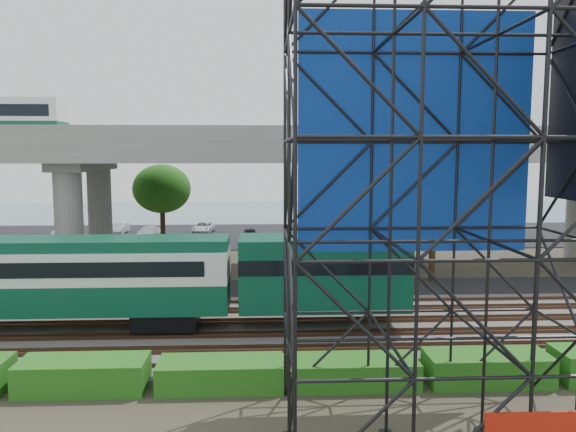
{
  "coord_description": "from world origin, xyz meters",
  "views": [
    {
      "loc": [
        2.55,
        -24.29,
        8.62
      ],
      "look_at": [
        3.96,
        6.0,
        5.21
      ],
      "focal_mm": 35.0,
      "sensor_mm": 36.0,
      "label": 1
    }
  ],
  "objects": [
    {
      "name": "ground",
      "position": [
        0.0,
        0.0,
        0.0
      ],
      "size": [
        140.0,
        140.0,
        0.0
      ],
      "primitive_type": "plane",
      "color": "#474233",
      "rests_on": "ground"
    },
    {
      "name": "ballast_bed",
      "position": [
        0.0,
        2.0,
        0.1
      ],
      "size": [
        90.0,
        12.0,
        0.2
      ],
      "primitive_type": "cube",
      "color": "slate",
      "rests_on": "ground"
    },
    {
      "name": "service_road",
      "position": [
        0.0,
        10.5,
        0.04
      ],
      "size": [
        90.0,
        5.0,
        0.08
      ],
      "primitive_type": "cube",
      "color": "black",
      "rests_on": "ground"
    },
    {
      "name": "parking_lot",
      "position": [
        0.0,
        34.0,
        0.04
      ],
      "size": [
        90.0,
        18.0,
        0.08
      ],
      "primitive_type": "cube",
      "color": "black",
      "rests_on": "ground"
    },
    {
      "name": "harbor_water",
      "position": [
        0.0,
        56.0,
        0.01
      ],
      "size": [
        140.0,
        40.0,
        0.03
      ],
      "primitive_type": "cube",
      "color": "slate",
      "rests_on": "ground"
    },
    {
      "name": "rail_tracks",
      "position": [
        0.0,
        2.0,
        0.28
      ],
      "size": [
        90.0,
        9.52,
        0.16
      ],
      "color": "#472D1E",
      "rests_on": "ballast_bed"
    },
    {
      "name": "commuter_train",
      "position": [
        -6.42,
        2.0,
        2.88
      ],
      "size": [
        29.3,
        3.06,
        4.3
      ],
      "color": "black",
      "rests_on": "rail_tracks"
    },
    {
      "name": "overpass",
      "position": [
        -1.26,
        16.0,
        8.21
      ],
      "size": [
        80.0,
        12.0,
        12.4
      ],
      "color": "#9E9B93",
      "rests_on": "ground"
    },
    {
      "name": "scaffold_tower",
      "position": [
        7.86,
        -7.98,
        7.47
      ],
      "size": [
        9.36,
        6.36,
        15.0
      ],
      "color": "black",
      "rests_on": "ground"
    },
    {
      "name": "hedge_strip",
      "position": [
        1.01,
        -4.3,
        0.56
      ],
      "size": [
        34.6,
        1.8,
        1.2
      ],
      "color": "#185814",
      "rests_on": "ground"
    },
    {
      "name": "trees",
      "position": [
        -4.67,
        16.17,
        5.57
      ],
      "size": [
        40.94,
        16.94,
        7.69
      ],
      "color": "#382314",
      "rests_on": "ground"
    },
    {
      "name": "suv",
      "position": [
        -2.83,
        9.71,
        0.87
      ],
      "size": [
        5.95,
        3.26,
        1.58
      ],
      "primitive_type": "imported",
      "rotation": [
        0.0,
        0.0,
        1.69
      ],
      "color": "black",
      "rests_on": "service_road"
    },
    {
      "name": "parked_cars",
      "position": [
        0.5,
        33.43,
        0.69
      ],
      "size": [
        34.84,
        9.62,
        1.31
      ],
      "color": "silver",
      "rests_on": "parking_lot"
    }
  ]
}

